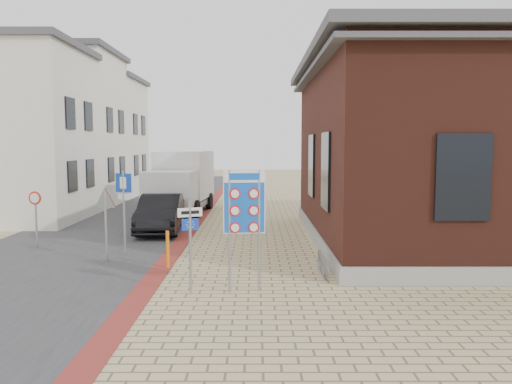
# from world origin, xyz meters

# --- Properties ---
(ground) EXTENTS (120.00, 120.00, 0.00)m
(ground) POSITION_xyz_m (0.00, 0.00, 0.00)
(ground) COLOR tan
(ground) RESTS_ON ground
(road_strip) EXTENTS (7.00, 60.00, 0.02)m
(road_strip) POSITION_xyz_m (-5.50, 15.00, 0.01)
(road_strip) COLOR #38383A
(road_strip) RESTS_ON ground
(curb_strip) EXTENTS (0.60, 40.00, 0.02)m
(curb_strip) POSITION_xyz_m (-2.00, 10.00, 0.01)
(curb_strip) COLOR maroon
(curb_strip) RESTS_ON ground
(brick_building) EXTENTS (13.00, 13.00, 6.80)m
(brick_building) POSITION_xyz_m (8.99, 7.00, 3.49)
(brick_building) COLOR gray
(brick_building) RESTS_ON ground
(townhouse_near) EXTENTS (7.40, 6.40, 8.30)m
(townhouse_near) POSITION_xyz_m (-10.99, 12.00, 4.17)
(townhouse_near) COLOR white
(townhouse_near) RESTS_ON ground
(townhouse_mid) EXTENTS (7.40, 6.40, 9.10)m
(townhouse_mid) POSITION_xyz_m (-10.99, 18.00, 4.57)
(townhouse_mid) COLOR white
(townhouse_mid) RESTS_ON ground
(townhouse_far) EXTENTS (7.40, 6.40, 8.30)m
(townhouse_far) POSITION_xyz_m (-10.99, 24.00, 4.17)
(townhouse_far) COLOR white
(townhouse_far) RESTS_ON ground
(bike_rack) EXTENTS (0.08, 1.80, 0.60)m
(bike_rack) POSITION_xyz_m (2.65, 2.20, 0.26)
(bike_rack) COLOR slate
(bike_rack) RESTS_ON ground
(sedan) EXTENTS (1.95, 4.79, 1.54)m
(sedan) POSITION_xyz_m (-3.20, 9.06, 0.77)
(sedan) COLOR black
(sedan) RESTS_ON ground
(box_truck) EXTENTS (3.06, 6.40, 3.25)m
(box_truck) POSITION_xyz_m (-3.18, 14.75, 1.68)
(box_truck) COLOR slate
(box_truck) RESTS_ON ground
(border_sign) EXTENTS (1.03, 0.16, 3.01)m
(border_sign) POSITION_xyz_m (0.50, 0.50, 2.17)
(border_sign) COLOR gray
(border_sign) RESTS_ON ground
(essen_sign) EXTENTS (0.57, 0.28, 2.25)m
(essen_sign) POSITION_xyz_m (-0.80, 0.30, 1.47)
(essen_sign) COLOR gray
(essen_sign) RESTS_ON ground
(parking_sign) EXTENTS (0.57, 0.29, 2.78)m
(parking_sign) POSITION_xyz_m (-3.50, 4.50, 1.92)
(parking_sign) COLOR gray
(parking_sign) RESTS_ON ground
(yield_sign) EXTENTS (0.80, 0.23, 2.27)m
(yield_sign) POSITION_xyz_m (-3.80, 3.50, 1.72)
(yield_sign) COLOR gray
(yield_sign) RESTS_ON ground
(speed_sign) EXTENTS (0.47, 0.12, 2.00)m
(speed_sign) POSITION_xyz_m (-6.90, 5.68, 1.31)
(speed_sign) COLOR gray
(speed_sign) RESTS_ON ground
(bollard) EXTENTS (0.10, 0.10, 1.11)m
(bollard) POSITION_xyz_m (-1.80, 2.80, 0.56)
(bollard) COLOR orange
(bollard) RESTS_ON ground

